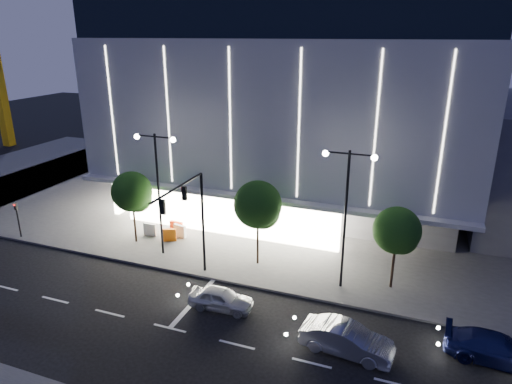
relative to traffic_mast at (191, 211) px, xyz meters
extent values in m
plane|color=black|center=(-1.00, -3.34, -5.03)|extent=(160.00, 160.00, 0.00)
cube|color=#474747|center=(4.00, 20.66, -4.95)|extent=(70.00, 40.00, 0.15)
cube|color=#4C4C51|center=(2.00, 20.66, -3.03)|extent=(28.00, 21.00, 4.00)
cube|color=#9C9CA2|center=(2.00, 18.66, 4.47)|extent=(30.00, 25.00, 11.00)
cube|color=black|center=(2.00, 18.66, 11.47)|extent=(29.40, 24.50, 3.00)
cube|color=white|center=(-1.00, 7.36, -3.03)|extent=(18.00, 0.40, 3.60)
cube|color=white|center=(-11.80, 12.66, -3.03)|extent=(0.40, 10.00, 3.60)
cube|color=#9C9CA2|center=(2.00, 6.36, -0.93)|extent=(30.00, 2.00, 0.30)
cube|color=white|center=(2.00, 6.14, 4.47)|extent=(24.00, 0.06, 10.00)
cylinder|color=black|center=(0.00, 1.46, -1.53)|extent=(0.18, 0.18, 7.00)
cylinder|color=black|center=(0.00, -1.44, 1.97)|extent=(0.14, 5.80, 0.14)
cube|color=black|center=(0.00, -0.74, 1.37)|extent=(0.28, 0.18, 0.85)
cube|color=black|center=(0.00, -3.14, 1.37)|extent=(0.28, 0.18, 0.85)
sphere|color=#FF0C0C|center=(-0.12, -0.74, 1.67)|extent=(0.14, 0.14, 0.14)
cylinder|color=black|center=(-4.00, 2.66, -0.53)|extent=(0.16, 0.16, 9.00)
cylinder|color=black|center=(-4.70, 2.66, 3.77)|extent=(1.40, 0.10, 0.10)
cylinder|color=black|center=(-3.30, 2.66, 3.77)|extent=(1.40, 0.10, 0.10)
sphere|color=white|center=(-5.40, 2.66, 3.67)|extent=(0.36, 0.36, 0.36)
sphere|color=white|center=(-2.60, 2.66, 3.67)|extent=(0.36, 0.36, 0.36)
cylinder|color=black|center=(9.00, 2.66, -0.53)|extent=(0.16, 0.16, 9.00)
cylinder|color=black|center=(8.30, 2.66, 3.77)|extent=(1.40, 0.10, 0.10)
cylinder|color=black|center=(9.70, 2.66, 3.77)|extent=(1.40, 0.10, 0.10)
sphere|color=white|center=(7.60, 2.66, 3.67)|extent=(0.36, 0.36, 0.36)
sphere|color=white|center=(10.40, 2.66, 3.67)|extent=(0.36, 0.36, 0.36)
cylinder|color=black|center=(-16.00, 1.16, -3.53)|extent=(0.12, 0.12, 3.00)
cube|color=black|center=(-16.00, 1.16, -2.33)|extent=(0.22, 0.16, 0.55)
sphere|color=#FF0C0C|center=(-16.00, 1.05, -2.18)|extent=(0.10, 0.10, 0.10)
cylinder|color=black|center=(-7.00, 3.66, -3.14)|extent=(0.16, 0.16, 3.78)
sphere|color=#14390F|center=(-7.00, 3.66, -0.82)|extent=(3.02, 3.02, 3.02)
sphere|color=#14390F|center=(-6.70, 3.86, -1.36)|extent=(2.16, 2.16, 2.16)
sphere|color=#14390F|center=(-7.25, 3.51, -1.14)|extent=(1.94, 1.94, 1.94)
cylinder|color=black|center=(3.00, 3.66, -3.00)|extent=(0.16, 0.16, 4.06)
sphere|color=#14390F|center=(3.00, 3.66, -0.50)|extent=(3.25, 3.25, 3.25)
sphere|color=#14390F|center=(3.30, 3.86, -1.08)|extent=(2.32, 2.32, 2.32)
sphere|color=#14390F|center=(2.75, 3.51, -0.85)|extent=(2.09, 2.09, 2.09)
cylinder|color=black|center=(12.00, 3.66, -3.21)|extent=(0.16, 0.16, 3.64)
sphere|color=#14390F|center=(12.00, 3.66, -0.97)|extent=(2.91, 2.91, 2.91)
sphere|color=#14390F|center=(12.30, 3.86, -1.49)|extent=(2.08, 2.08, 2.08)
sphere|color=#14390F|center=(11.75, 3.51, -1.28)|extent=(1.87, 1.87, 1.87)
imported|color=silver|center=(2.84, -2.09, -4.37)|extent=(3.93, 1.78, 1.31)
imported|color=#A8ABAF|center=(10.42, -3.42, -4.26)|extent=(4.82, 2.12, 1.54)
imported|color=#151A51|center=(17.44, -1.47, -4.33)|extent=(4.94, 2.25, 1.40)
cube|color=orange|center=(-4.65, 4.60, -4.38)|extent=(1.10, 0.68, 1.00)
cube|color=silver|center=(-6.59, 5.00, -4.38)|extent=(1.10, 0.27, 1.00)
cube|color=#FA3B0D|center=(-4.83, 6.07, -4.38)|extent=(1.11, 0.32, 1.00)
cube|color=white|center=(-4.24, 5.58, -4.38)|extent=(1.13, 0.47, 1.00)
camera|label=1|loc=(12.90, -23.01, 10.34)|focal=32.00mm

